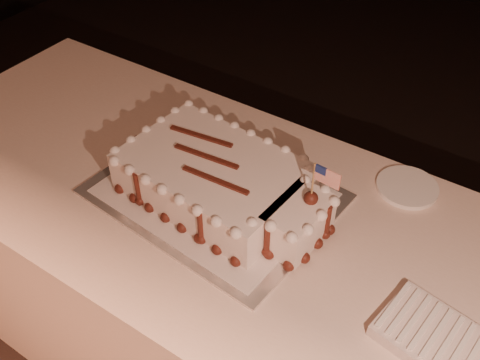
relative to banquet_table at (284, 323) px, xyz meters
The scene contains 7 objects.
room_shell 1.19m from the banquet_table, 90.00° to the right, with size 6.10×8.10×2.90m.
banquet_table is the anchor object (origin of this frame).
cake_board 0.45m from the banquet_table, behind, with size 0.59×0.44×0.01m, color silver.
doily 0.45m from the banquet_table, behind, with size 0.53×0.40×0.00m, color white.
sheet_cake 0.49m from the banquet_table, behind, with size 0.57×0.35×0.22m.
napkin_stack 0.55m from the banquet_table, 13.88° to the right, with size 0.24×0.19×0.04m.
side_plate 0.52m from the banquet_table, 61.57° to the left, with size 0.16×0.16×0.01m, color white.
Camera 1 is at (0.37, -0.18, 1.71)m, focal length 40.00 mm.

